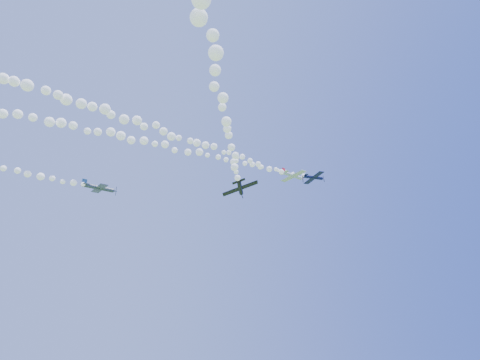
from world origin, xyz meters
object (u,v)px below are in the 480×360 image
object	(u,v)px
plane_navy	(314,177)
plane_black	(240,188)
plane_white	(293,176)
plane_grey	(99,188)

from	to	relation	value
plane_navy	plane_black	distance (m)	40.86
plane_navy	plane_black	world-z (taller)	plane_navy
plane_white	plane_navy	world-z (taller)	plane_navy
plane_navy	plane_grey	size ratio (longest dim) A/B	0.95
plane_white	plane_navy	bearing A→B (deg)	5.87
plane_navy	plane_white	bearing A→B (deg)	-162.47
plane_navy	plane_grey	distance (m)	55.00
plane_grey	plane_black	distance (m)	32.58
plane_white	plane_black	size ratio (longest dim) A/B	1.25
plane_navy	plane_grey	xyz separation A→B (m)	(-53.76, -1.36, -11.52)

